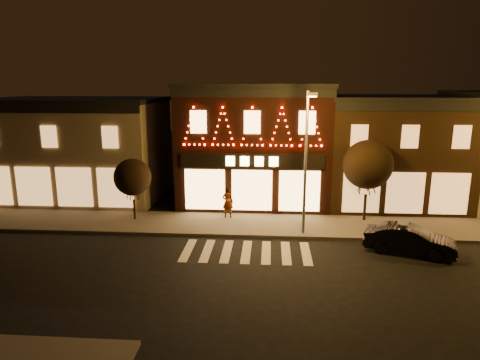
# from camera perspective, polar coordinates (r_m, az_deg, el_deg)

# --- Properties ---
(ground) EXTENTS (120.00, 120.00, 0.00)m
(ground) POSITION_cam_1_polar(r_m,az_deg,el_deg) (18.02, 0.12, -14.58)
(ground) COLOR black
(ground) RESTS_ON ground
(sidewalk_far) EXTENTS (44.00, 4.00, 0.15)m
(sidewalk_far) POSITION_cam_1_polar(r_m,az_deg,el_deg) (25.34, 5.93, -6.13)
(sidewalk_far) COLOR #47423D
(sidewalk_far) RESTS_ON ground
(building_left) EXTENTS (12.20, 8.28, 7.30)m
(building_left) POSITION_cam_1_polar(r_m,az_deg,el_deg) (33.42, -20.97, 4.08)
(building_left) COLOR #6C614D
(building_left) RESTS_ON ground
(building_pulp) EXTENTS (10.20, 8.34, 8.30)m
(building_pulp) POSITION_cam_1_polar(r_m,az_deg,el_deg) (30.23, 1.98, 5.03)
(building_pulp) COLOR black
(building_pulp) RESTS_ON ground
(building_right_a) EXTENTS (9.20, 8.28, 7.50)m
(building_right_a) POSITION_cam_1_polar(r_m,az_deg,el_deg) (31.42, 19.60, 3.85)
(building_right_a) COLOR #352212
(building_right_a) RESTS_ON ground
(streetlamp_mid) EXTENTS (0.50, 1.79, 7.81)m
(streetlamp_mid) POSITION_cam_1_polar(r_m,az_deg,el_deg) (22.68, 8.99, 3.68)
(streetlamp_mid) COLOR #59595E
(streetlamp_mid) RESTS_ON sidewalk_far
(tree_left) EXTENTS (2.25, 2.25, 3.77)m
(tree_left) POSITION_cam_1_polar(r_m,az_deg,el_deg) (26.25, -14.32, 0.36)
(tree_left) COLOR black
(tree_left) RESTS_ON sidewalk_far
(tree_right) EXTENTS (2.95, 2.95, 4.93)m
(tree_right) POSITION_cam_1_polar(r_m,az_deg,el_deg) (26.23, 16.90, 2.00)
(tree_right) COLOR black
(tree_right) RESTS_ON sidewalk_far
(dark_sedan) EXTENTS (4.59, 2.89, 1.43)m
(dark_sedan) POSITION_cam_1_polar(r_m,az_deg,el_deg) (22.84, 21.94, -7.51)
(dark_sedan) COLOR black
(dark_sedan) RESTS_ON ground
(pedestrian) EXTENTS (0.72, 0.49, 1.92)m
(pedestrian) POSITION_cam_1_polar(r_m,az_deg,el_deg) (26.21, -1.66, -3.04)
(pedestrian) COLOR gray
(pedestrian) RESTS_ON sidewalk_far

